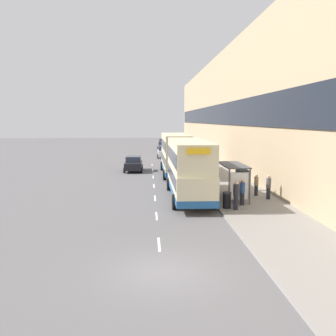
{
  "coord_description": "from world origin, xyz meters",
  "views": [
    {
      "loc": [
        -0.47,
        -13.65,
        5.75
      ],
      "look_at": [
        1.11,
        16.31,
        1.92
      ],
      "focal_mm": 40.0,
      "sensor_mm": 36.0,
      "label": 1
    }
  ],
  "objects": [
    {
      "name": "ground_plane",
      "position": [
        0.0,
        0.0,
        0.0
      ],
      "size": [
        220.0,
        220.0,
        0.0
      ],
      "primitive_type": "plane",
      "color": "#5B595B"
    },
    {
      "name": "pavement",
      "position": [
        6.5,
        38.5,
        0.07
      ],
      "size": [
        5.0,
        93.0,
        0.14
      ],
      "color": "gray",
      "rests_on": "ground_plane"
    },
    {
      "name": "terrace_facade",
      "position": [
        10.49,
        38.5,
        7.27
      ],
      "size": [
        3.1,
        93.0,
        14.56
      ],
      "color": "tan",
      "rests_on": "ground_plane"
    },
    {
      "name": "lane_mark_0",
      "position": [
        0.0,
        3.2,
        0.01
      ],
      "size": [
        0.12,
        2.0,
        0.01
      ],
      "color": "silver",
      "rests_on": "ground_plane"
    },
    {
      "name": "lane_mark_1",
      "position": [
        0.0,
        8.42,
        0.01
      ],
      "size": [
        0.12,
        2.0,
        0.01
      ],
      "color": "silver",
      "rests_on": "ground_plane"
    },
    {
      "name": "lane_mark_2",
      "position": [
        0.0,
        13.64,
        0.01
      ],
      "size": [
        0.12,
        2.0,
        0.01
      ],
      "color": "silver",
      "rests_on": "ground_plane"
    },
    {
      "name": "lane_mark_3",
      "position": [
        0.0,
        18.86,
        0.01
      ],
      "size": [
        0.12,
        2.0,
        0.01
      ],
      "color": "silver",
      "rests_on": "ground_plane"
    },
    {
      "name": "lane_mark_4",
      "position": [
        0.0,
        24.07,
        0.01
      ],
      "size": [
        0.12,
        2.0,
        0.01
      ],
      "color": "silver",
      "rests_on": "ground_plane"
    },
    {
      "name": "lane_mark_5",
      "position": [
        0.0,
        29.29,
        0.01
      ],
      "size": [
        0.12,
        2.0,
        0.01
      ],
      "color": "silver",
      "rests_on": "ground_plane"
    },
    {
      "name": "lane_mark_6",
      "position": [
        0.0,
        34.51,
        0.01
      ],
      "size": [
        0.12,
        2.0,
        0.01
      ],
      "color": "silver",
      "rests_on": "ground_plane"
    },
    {
      "name": "bus_shelter",
      "position": [
        5.77,
        12.31,
        1.88
      ],
      "size": [
        1.6,
        4.2,
        2.48
      ],
      "color": "#4C4C51",
      "rests_on": "ground_plane"
    },
    {
      "name": "double_decker_bus_near",
      "position": [
        2.47,
        13.26,
        2.28
      ],
      "size": [
        2.85,
        10.43,
        4.3
      ],
      "color": "beige",
      "rests_on": "ground_plane"
    },
    {
      "name": "double_decker_bus_ahead",
      "position": [
        2.36,
        25.62,
        2.29
      ],
      "size": [
        2.85,
        11.02,
        4.3
      ],
      "color": "beige",
      "rests_on": "ground_plane"
    },
    {
      "name": "car_0",
      "position": [
        2.74,
        68.06,
        0.86
      ],
      "size": [
        2.07,
        4.54,
        1.72
      ],
      "color": "maroon",
      "rests_on": "ground_plane"
    },
    {
      "name": "car_1",
      "position": [
        1.89,
        43.8,
        0.9
      ],
      "size": [
        1.97,
        4.21,
        1.83
      ],
      "color": "silver",
      "rests_on": "ground_plane"
    },
    {
      "name": "car_2",
      "position": [
        2.36,
        59.3,
        0.85
      ],
      "size": [
        2.04,
        4.06,
        1.71
      ],
      "color": "#4C5156",
      "rests_on": "ground_plane"
    },
    {
      "name": "car_3",
      "position": [
        -2.18,
        28.73,
        0.85
      ],
      "size": [
        2.09,
        4.52,
        1.7
      ],
      "rotation": [
        0.0,
        0.0,
        3.14
      ],
      "color": "black",
      "rests_on": "ground_plane"
    },
    {
      "name": "pedestrian_at_shelter",
      "position": [
        7.58,
        13.53,
        0.98
      ],
      "size": [
        0.32,
        0.32,
        1.64
      ],
      "color": "#23232D",
      "rests_on": "ground_plane"
    },
    {
      "name": "pedestrian_1",
      "position": [
        5.76,
        10.52,
        1.02
      ],
      "size": [
        0.34,
        0.34,
        1.72
      ],
      "color": "#23232D",
      "rests_on": "ground_plane"
    },
    {
      "name": "pedestrian_2",
      "position": [
        8.1,
        12.26,
        1.03
      ],
      "size": [
        0.34,
        0.34,
        1.74
      ],
      "color": "#23232D",
      "rests_on": "ground_plane"
    },
    {
      "name": "pedestrian_3",
      "position": [
        5.03,
        9.22,
        1.08
      ],
      "size": [
        0.36,
        0.36,
        1.84
      ],
      "color": "#23232D",
      "rests_on": "ground_plane"
    },
    {
      "name": "pedestrian_4",
      "position": [
        7.01,
        15.65,
        1.08
      ],
      "size": [
        0.36,
        0.36,
        1.83
      ],
      "color": "#23232D",
      "rests_on": "ground_plane"
    },
    {
      "name": "litter_bin",
      "position": [
        4.55,
        9.65,
        0.67
      ],
      "size": [
        0.55,
        0.55,
        1.05
      ],
      "color": "black",
      "rests_on": "ground_plane"
    }
  ]
}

